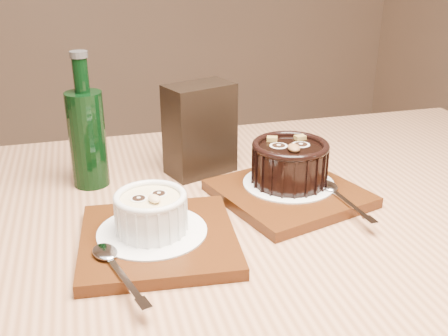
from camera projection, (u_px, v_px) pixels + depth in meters
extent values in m
cube|color=#976441|center=(230.00, 245.00, 0.66)|extent=(1.26, 0.89, 0.04)
cylinder|color=#976441|center=(409.00, 274.00, 1.25)|extent=(0.06, 0.06, 0.71)
cube|color=#49220C|center=(159.00, 240.00, 0.62)|extent=(0.21, 0.21, 0.01)
cylinder|color=white|center=(152.00, 231.00, 0.62)|extent=(0.13, 0.13, 0.00)
cylinder|color=white|center=(151.00, 215.00, 0.61)|extent=(0.08, 0.08, 0.04)
cylinder|color=#E0C988|center=(150.00, 199.00, 0.60)|extent=(0.07, 0.07, 0.00)
torus|color=white|center=(150.00, 196.00, 0.60)|extent=(0.08, 0.08, 0.01)
cylinder|color=black|center=(139.00, 198.00, 0.60)|extent=(0.02, 0.02, 0.00)
cylinder|color=black|center=(159.00, 193.00, 0.61)|extent=(0.02, 0.02, 0.00)
ellipsoid|color=#E6BF87|center=(154.00, 199.00, 0.59)|extent=(0.02, 0.02, 0.01)
cube|color=#49220C|center=(289.00, 194.00, 0.73)|extent=(0.21, 0.21, 0.01)
cylinder|color=white|center=(289.00, 183.00, 0.75)|extent=(0.13, 0.13, 0.00)
cylinder|color=black|center=(290.00, 165.00, 0.73)|extent=(0.10, 0.10, 0.05)
cylinder|color=black|center=(291.00, 148.00, 0.72)|extent=(0.09, 0.09, 0.00)
torus|color=black|center=(291.00, 146.00, 0.72)|extent=(0.11, 0.11, 0.01)
cylinder|color=black|center=(279.00, 145.00, 0.73)|extent=(0.03, 0.03, 0.00)
cylinder|color=black|center=(301.00, 144.00, 0.73)|extent=(0.03, 0.03, 0.00)
ellipsoid|color=brown|center=(294.00, 148.00, 0.71)|extent=(0.02, 0.03, 0.01)
cube|color=brown|center=(272.00, 139.00, 0.74)|extent=(0.02, 0.02, 0.01)
cube|color=brown|center=(300.00, 138.00, 0.75)|extent=(0.02, 0.01, 0.01)
cube|color=black|center=(200.00, 129.00, 0.80)|extent=(0.11, 0.08, 0.14)
cylinder|color=black|center=(88.00, 140.00, 0.75)|extent=(0.05, 0.05, 0.14)
cylinder|color=black|center=(81.00, 75.00, 0.72)|extent=(0.02, 0.02, 0.05)
cylinder|color=#333333|center=(79.00, 54.00, 0.71)|extent=(0.02, 0.02, 0.01)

